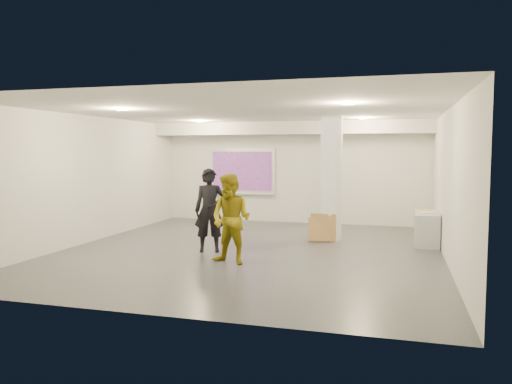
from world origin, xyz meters
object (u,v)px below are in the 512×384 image
(projection_screen, at_px, (242,172))
(credenza, at_px, (427,229))
(column, at_px, (331,179))
(woman, at_px, (210,210))
(man, at_px, (231,219))

(projection_screen, distance_m, credenza, 6.07)
(column, distance_m, woman, 3.22)
(projection_screen, relative_size, woman, 1.17)
(column, relative_size, woman, 1.67)
(column, xyz_separation_m, man, (-1.50, -3.13, -0.63))
(column, xyz_separation_m, projection_screen, (-3.10, 2.65, 0.03))
(column, distance_m, credenza, 2.49)
(column, distance_m, projection_screen, 4.08)
(column, xyz_separation_m, credenza, (2.22, -0.03, -1.13))
(projection_screen, xyz_separation_m, woman, (0.79, -4.82, -0.63))
(column, bearing_deg, woman, -136.93)
(credenza, bearing_deg, man, -139.36)
(credenza, bearing_deg, column, -179.95)
(column, height_order, projection_screen, column)
(projection_screen, bearing_deg, credenza, -26.78)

